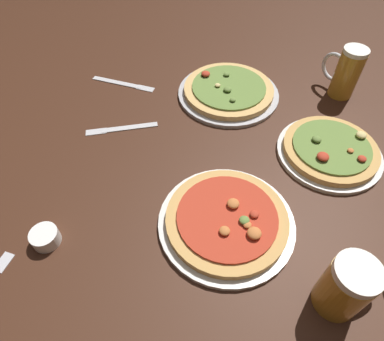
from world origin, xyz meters
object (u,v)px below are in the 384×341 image
at_px(pizza_plate_side, 330,150).
at_px(knife_spare, 124,84).
at_px(beer_mug_dark, 346,72).
at_px(pizza_plate_far, 228,91).
at_px(ramekin_butter, 45,237).
at_px(knife_right, 121,128).
at_px(beer_mug_amber, 347,287).
at_px(pizza_plate_near, 227,220).

bearing_deg(pizza_plate_side, knife_spare, 158.32).
height_order(pizza_plate_side, beer_mug_dark, beer_mug_dark).
bearing_deg(pizza_plate_far, knife_spare, 176.74).
height_order(ramekin_butter, knife_right, ramekin_butter).
distance_m(beer_mug_dark, beer_mug_amber, 0.70).
bearing_deg(knife_right, ramekin_butter, -100.93).
bearing_deg(beer_mug_dark, pizza_plate_near, -122.35).
bearing_deg(knife_spare, beer_mug_amber, -47.94).
height_order(pizza_plate_near, knife_right, pizza_plate_near).
xyz_separation_m(pizza_plate_near, beer_mug_dark, (0.34, 0.54, 0.06)).
xyz_separation_m(beer_mug_dark, ramekin_butter, (-0.74, -0.63, -0.06)).
relative_size(pizza_plate_near, knife_spare, 1.42).
height_order(pizza_plate_near, beer_mug_amber, beer_mug_amber).
xyz_separation_m(pizza_plate_near, pizza_plate_side, (0.27, 0.25, 0.00)).
height_order(beer_mug_amber, knife_right, beer_mug_amber).
bearing_deg(beer_mug_amber, beer_mug_dark, 80.24).
xyz_separation_m(pizza_plate_near, beer_mug_amber, (0.22, -0.15, 0.05)).
distance_m(beer_mug_dark, knife_spare, 0.72).
distance_m(beer_mug_amber, knife_spare, 0.89).
distance_m(beer_mug_dark, knife_right, 0.71).
relative_size(pizza_plate_side, knife_spare, 1.27).
height_order(pizza_plate_far, knife_spare, pizza_plate_far).
bearing_deg(pizza_plate_far, beer_mug_dark, 8.18).
height_order(beer_mug_amber, knife_spare, beer_mug_amber).
relative_size(ramekin_butter, knife_spare, 0.28).
bearing_deg(pizza_plate_side, beer_mug_amber, -96.54).
bearing_deg(pizza_plate_near, pizza_plate_far, 92.01).
xyz_separation_m(pizza_plate_side, beer_mug_amber, (-0.05, -0.40, 0.05)).
bearing_deg(pizza_plate_far, knife_right, -147.17).
bearing_deg(pizza_plate_near, beer_mug_dark, 57.65).
relative_size(pizza_plate_near, knife_right, 1.52).
distance_m(pizza_plate_near, beer_mug_dark, 0.64).
distance_m(beer_mug_amber, ramekin_butter, 0.62).
xyz_separation_m(pizza_plate_side, ramekin_butter, (-0.66, -0.34, 0.00)).
bearing_deg(pizza_plate_near, pizza_plate_side, 43.28).
bearing_deg(beer_mug_dark, knife_right, -159.46).
distance_m(pizza_plate_near, pizza_plate_side, 0.37).
distance_m(pizza_plate_side, knife_spare, 0.69).
relative_size(pizza_plate_side, ramekin_butter, 4.57).
distance_m(beer_mug_amber, knife_right, 0.70).
distance_m(pizza_plate_near, ramekin_butter, 0.41).
relative_size(pizza_plate_far, pizza_plate_side, 1.15).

